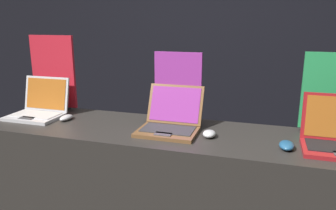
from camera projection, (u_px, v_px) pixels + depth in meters
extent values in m
cube|color=black|center=(220.00, 29.00, 3.38)|extent=(8.00, 0.05, 2.80)
cube|color=#282623|center=(170.00, 201.00, 1.95)|extent=(2.20, 0.55, 0.89)
cube|color=#B7B7BC|center=(34.00, 117.00, 2.08)|extent=(0.33, 0.23, 0.02)
cube|color=#B7B7B7|center=(36.00, 114.00, 2.09)|extent=(0.29, 0.16, 0.00)
cube|color=#3F3F42|center=(27.00, 118.00, 2.01)|extent=(0.09, 0.05, 0.00)
cube|color=#B7B7BC|center=(47.00, 94.00, 2.17)|extent=(0.33, 0.06, 0.22)
cube|color=#A5591E|center=(46.00, 94.00, 2.17)|extent=(0.29, 0.05, 0.20)
ellipsoid|color=#B2B2B7|center=(66.00, 118.00, 2.04)|extent=(0.06, 0.11, 0.03)
cube|color=black|center=(57.00, 108.00, 2.29)|extent=(0.18, 0.07, 0.02)
cube|color=red|center=(53.00, 71.00, 2.23)|extent=(0.33, 0.02, 0.48)
cube|color=brown|center=(166.00, 132.00, 1.79)|extent=(0.33, 0.23, 0.02)
cube|color=#2D2D30|center=(167.00, 129.00, 1.81)|extent=(0.29, 0.16, 0.00)
cube|color=#3F3F42|center=(162.00, 134.00, 1.73)|extent=(0.09, 0.05, 0.00)
cube|color=brown|center=(175.00, 104.00, 1.92)|extent=(0.33, 0.11, 0.22)
cube|color=#8C338C|center=(174.00, 104.00, 1.91)|extent=(0.29, 0.09, 0.19)
ellipsoid|color=#B2B2B7|center=(209.00, 134.00, 1.74)|extent=(0.07, 0.09, 0.04)
cube|color=black|center=(177.00, 120.00, 2.00)|extent=(0.16, 0.07, 0.02)
cube|color=purple|center=(177.00, 86.00, 1.94)|extent=(0.29, 0.02, 0.40)
ellipsoid|color=navy|center=(287.00, 145.00, 1.58)|extent=(0.07, 0.12, 0.04)
cube|color=black|center=(332.00, 132.00, 1.79)|extent=(0.20, 0.07, 0.02)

